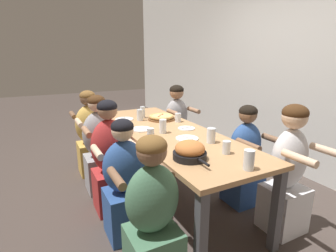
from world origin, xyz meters
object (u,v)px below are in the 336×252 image
object	(u,v)px
drinking_glass_f	(178,118)
diner_near_left	(91,136)
drinking_glass_a	(143,113)
diner_near_right	(153,220)
pizza_board_main	(161,117)
diner_far_right	(288,175)
drinking_glass_c	(226,148)
cocktail_glass_blue	(112,110)
diner_near_center	(110,161)
empty_plate_b	(141,129)
empty_plate_d	(187,138)
diner_far_left	(176,124)
drinking_glass_h	(249,161)
drinking_glass_e	(151,135)
drinking_glass_g	(211,136)
empty_plate_a	(186,128)
skillet_bowl	(190,151)
drinking_glass_b	(140,116)
diner_near_midleft	(100,148)
diner_far_midright	(245,160)
diner_near_midright	(125,185)
drinking_glass_d	(163,126)
empty_plate_c	(124,119)

from	to	relation	value
drinking_glass_f	diner_near_left	xyz separation A→B (m)	(-0.71, -0.91, -0.30)
drinking_glass_a	diner_near_right	xyz separation A→B (m)	(1.68, -0.61, -0.33)
pizza_board_main	diner_far_right	xyz separation A→B (m)	(1.50, 0.49, -0.25)
drinking_glass_c	diner_near_right	bearing A→B (deg)	-75.21
cocktail_glass_blue	diner_near_center	world-z (taller)	diner_near_center
empty_plate_b	cocktail_glass_blue	world-z (taller)	cocktail_glass_blue
empty_plate_d	diner_far_left	xyz separation A→B (m)	(-1.30, 0.61, -0.24)
drinking_glass_h	drinking_glass_e	bearing A→B (deg)	-158.69
drinking_glass_g	empty_plate_a	bearing A→B (deg)	175.38
cocktail_glass_blue	drinking_glass_h	bearing A→B (deg)	8.66
skillet_bowl	diner_near_right	size ratio (longest dim) A/B	0.36
drinking_glass_g	drinking_glass_b	bearing A→B (deg)	-165.93
pizza_board_main	diner_near_midleft	world-z (taller)	diner_near_midleft
diner_far_midright	diner_far_right	world-z (taller)	diner_far_right
empty_plate_b	cocktail_glass_blue	bearing A→B (deg)	-177.24
pizza_board_main	cocktail_glass_blue	world-z (taller)	cocktail_glass_blue
cocktail_glass_blue	drinking_glass_f	xyz separation A→B (m)	(0.84, 0.57, 0.01)
cocktail_glass_blue	diner_near_right	size ratio (longest dim) A/B	0.11
drinking_glass_a	drinking_glass_b	world-z (taller)	drinking_glass_a
diner_near_left	drinking_glass_c	bearing A→B (deg)	-67.39
empty_plate_b	diner_near_midright	xyz separation A→B (m)	(0.60, -0.39, -0.29)
diner_near_center	empty_plate_b	bearing A→B (deg)	21.23
cocktail_glass_blue	drinking_glass_b	bearing A→B (deg)	18.09
empty_plate_a	cocktail_glass_blue	distance (m)	1.26
diner_far_left	drinking_glass_d	bearing A→B (deg)	54.44
diner_near_center	drinking_glass_c	bearing A→B (deg)	-47.89
empty_plate_b	pizza_board_main	bearing A→B (deg)	128.19
empty_plate_a	drinking_glass_f	bearing A→B (deg)	167.73
diner_near_center	drinking_glass_g	bearing A→B (deg)	-34.23
drinking_glass_g	diner_far_right	size ratio (longest dim) A/B	0.12
pizza_board_main	diner_far_midright	bearing A→B (deg)	26.44
diner_near_midleft	diner_near_right	size ratio (longest dim) A/B	1.04
drinking_glass_b	diner_near_midleft	xyz separation A→B (m)	(0.08, -0.53, -0.31)
drinking_glass_e	diner_far_midright	xyz separation A→B (m)	(0.28, 0.94, -0.33)
empty_plate_d	drinking_glass_b	distance (m)	0.91
diner_far_midright	drinking_glass_e	bearing A→B (deg)	-16.35
skillet_bowl	drinking_glass_a	xyz separation A→B (m)	(-1.44, 0.18, 0.00)
diner_far_midright	drinking_glass_d	bearing A→B (deg)	-31.49
drinking_glass_d	drinking_glass_g	world-z (taller)	drinking_glass_d
skillet_bowl	empty_plate_b	distance (m)	0.94
empty_plate_a	diner_near_midright	world-z (taller)	diner_near_midright
drinking_glass_e	diner_near_right	distance (m)	0.92
drinking_glass_g	diner_near_center	bearing A→B (deg)	-124.23
empty_plate_a	drinking_glass_e	size ratio (longest dim) A/B	1.53
pizza_board_main	drinking_glass_g	distance (m)	1.01
drinking_glass_e	empty_plate_a	bearing A→B (deg)	110.68
empty_plate_d	drinking_glass_a	bearing A→B (deg)	-176.80
empty_plate_c	diner_far_right	xyz separation A→B (m)	(1.71, 0.90, -0.22)
empty_plate_d	diner_near_midleft	xyz separation A→B (m)	(-0.81, -0.67, -0.25)
empty_plate_a	drinking_glass_g	world-z (taller)	drinking_glass_g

